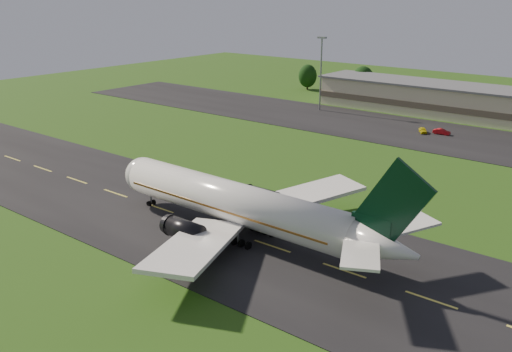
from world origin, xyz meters
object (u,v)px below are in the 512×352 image
Objects in this scene: airliner at (238,204)px; service_vehicle_b at (442,132)px; light_mast_west at (321,65)px; service_vehicle_a at (423,130)px.

airliner is 12.91× the size of service_vehicle_b.
airliner is at bearing -64.50° from light_mast_west.
service_vehicle_b is at bearing -14.89° from service_vehicle_a.
airliner is 89.01m from light_mast_west.
light_mast_west is at bearing 115.95° from airliner.
service_vehicle_b is at bearing -9.13° from light_mast_west.
service_vehicle_a is (33.87, -7.44, -12.00)m from light_mast_west.
service_vehicle_a is at bearing 93.83° from airliner.
service_vehicle_a is at bearing -12.39° from light_mast_west.
light_mast_west reaches higher than service_vehicle_b.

